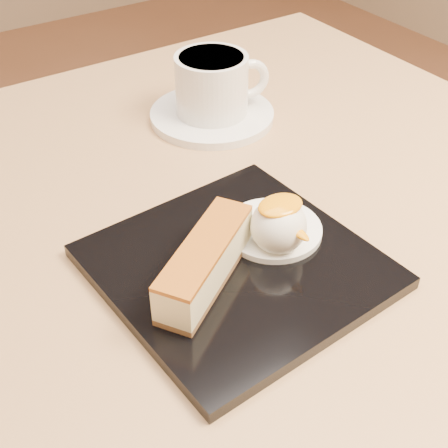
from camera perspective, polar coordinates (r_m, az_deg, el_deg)
table at (r=0.72m, az=1.34°, el=-8.89°), size 0.80×0.80×0.72m
dessert_plate at (r=0.54m, az=1.17°, el=-3.90°), size 0.23×0.23×0.01m
cheesecake at (r=0.51m, az=-1.73°, el=-3.51°), size 0.12×0.10×0.04m
cream_smear at (r=0.57m, az=4.46°, el=-0.49°), size 0.09×0.09×0.01m
ice_cream_scoop at (r=0.54m, az=5.01°, el=-0.19°), size 0.05×0.05×0.05m
mango_sauce at (r=0.53m, az=5.17°, el=1.70°), size 0.04×0.03×0.01m
mint_sprig at (r=0.57m, az=0.62°, el=0.11°), size 0.04×0.03×0.00m
saucer at (r=0.77m, az=-1.10°, el=9.93°), size 0.15×0.15×0.01m
coffee_cup at (r=0.75m, az=-0.98°, el=12.74°), size 0.11×0.09×0.07m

